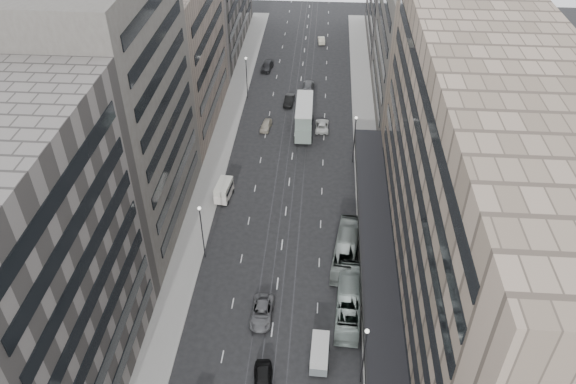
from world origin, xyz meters
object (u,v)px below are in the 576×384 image
(bus_near, at_px, (348,301))
(bus_far, at_px, (346,249))
(vw_microbus, at_px, (320,353))
(sedan_0, at_px, (263,381))
(sedan_2, at_px, (262,312))
(double_decker, at_px, (304,117))
(panel_van, at_px, (224,190))

(bus_near, relative_size, bus_far, 1.01)
(vw_microbus, relative_size, sedan_0, 0.92)
(sedan_2, bearing_deg, vw_microbus, -38.34)
(double_decker, relative_size, sedan_2, 1.86)
(bus_near, distance_m, sedan_0, 13.79)
(bus_far, relative_size, double_decker, 1.13)
(double_decker, height_order, sedan_0, double_decker)
(bus_near, relative_size, panel_van, 2.58)
(panel_van, height_order, sedan_2, panel_van)
(sedan_0, height_order, sedan_2, sedan_0)
(bus_far, xyz_separation_m, panel_van, (-17.51, 11.31, -0.10))
(bus_far, height_order, vw_microbus, bus_far)
(bus_far, bearing_deg, vw_microbus, 86.89)
(sedan_0, bearing_deg, bus_near, 45.41)
(panel_van, bearing_deg, vw_microbus, -55.36)
(bus_far, bearing_deg, double_decker, -70.21)
(panel_van, bearing_deg, sedan_0, -67.34)
(panel_van, relative_size, sedan_0, 0.90)
(bus_near, height_order, panel_van, bus_near)
(vw_microbus, height_order, sedan_2, vw_microbus)
(bus_far, distance_m, double_decker, 31.52)
(bus_near, relative_size, sedan_2, 2.12)
(double_decker, xyz_separation_m, panel_van, (-10.70, -19.44, -1.46))
(bus_far, bearing_deg, sedan_0, 73.32)
(bus_far, relative_size, vw_microbus, 2.49)
(bus_near, bearing_deg, double_decker, -76.84)
(double_decker, bearing_deg, bus_near, -80.66)
(sedan_0, distance_m, sedan_2, 9.02)
(bus_near, bearing_deg, panel_van, -45.33)
(double_decker, distance_m, sedan_0, 50.07)
(vw_microbus, bearing_deg, double_decker, 96.93)
(bus_near, height_order, vw_microbus, bus_near)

